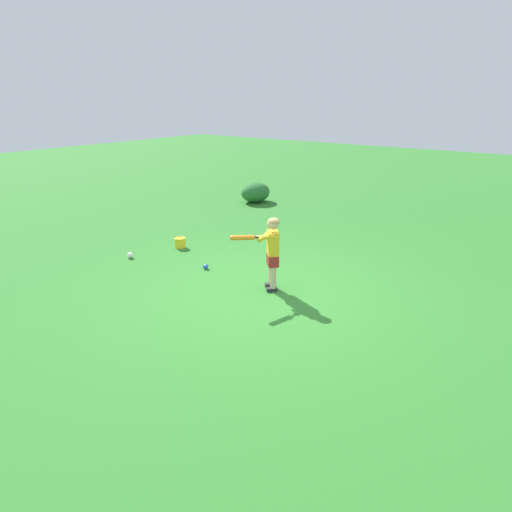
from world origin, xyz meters
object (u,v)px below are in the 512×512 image
object	(u,v)px
play_ball_center_lawn	(206,266)
toy_bucket	(180,242)
child_batter	(271,247)
play_ball_midfield	(130,255)

from	to	relation	value
play_ball_center_lawn	toy_bucket	bearing A→B (deg)	64.51
child_batter	toy_bucket	world-z (taller)	child_batter
toy_bucket	play_ball_center_lawn	bearing A→B (deg)	-115.49
child_batter	play_ball_center_lawn	distance (m)	1.46
play_ball_midfield	child_batter	bearing A→B (deg)	-82.61
toy_bucket	play_ball_midfield	bearing A→B (deg)	164.23
child_batter	toy_bucket	bearing A→B (deg)	76.61
child_batter	play_ball_midfield	distance (m)	2.84
play_ball_center_lawn	toy_bucket	distance (m)	1.28
child_batter	play_ball_center_lawn	xyz separation A→B (m)	(0.04, 1.33, -0.61)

